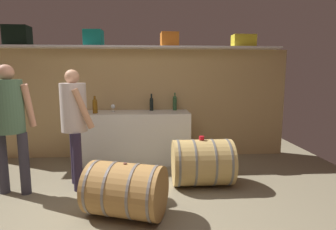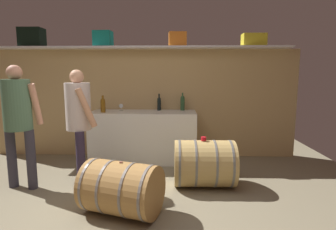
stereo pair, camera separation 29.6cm
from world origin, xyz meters
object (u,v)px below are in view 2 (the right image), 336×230
at_px(toolcase_orange, 177,40).
at_px(wine_bottle_green, 183,103).
at_px(toolcase_black, 32,38).
at_px(wine_barrel_far, 122,188).
at_px(wine_glass, 121,106).
at_px(visitor_tasting, 79,115).
at_px(toolcase_teal, 103,39).
at_px(wine_barrel_near, 204,163).
at_px(work_cabinet, 144,136).
at_px(toolcase_yellow, 254,40).
at_px(wine_bottle_dark, 159,103).
at_px(winemaker_pouring, 18,114).
at_px(tasting_cup, 204,139).
at_px(wine_bottle_amber, 103,105).

xyz_separation_m(toolcase_orange, wine_bottle_green, (0.10, -0.02, -1.07)).
distance_m(toolcase_black, wine_barrel_far, 3.34).
relative_size(wine_glass, visitor_tasting, 0.08).
bearing_deg(toolcase_teal, wine_barrel_near, -33.68).
bearing_deg(visitor_tasting, wine_barrel_near, 67.17).
bearing_deg(work_cabinet, wine_glass, 167.28).
height_order(toolcase_yellow, wine_bottle_dark, toolcase_yellow).
relative_size(wine_barrel_near, winemaker_pouring, 0.50).
bearing_deg(tasting_cup, wine_glass, 139.02).
xyz_separation_m(wine_glass, wine_barrel_far, (0.38, -1.92, -0.65)).
relative_size(wine_bottle_green, wine_glass, 2.47).
bearing_deg(toolcase_orange, wine_bottle_green, -15.02).
bearing_deg(wine_barrel_near, wine_barrel_far, -141.59).
bearing_deg(wine_bottle_amber, visitor_tasting, -94.97).
relative_size(wine_bottle_amber, wine_glass, 2.27).
distance_m(toolcase_orange, work_cabinet, 1.75).
bearing_deg(toolcase_teal, wine_glass, -18.15).
bearing_deg(winemaker_pouring, visitor_tasting, 22.06).
distance_m(toolcase_black, toolcase_teal, 1.23).
bearing_deg(wine_bottle_amber, winemaker_pouring, -126.91).
distance_m(wine_glass, wine_barrel_far, 2.06).
bearing_deg(wine_bottle_dark, work_cabinet, -144.82).
xyz_separation_m(wine_bottle_dark, wine_barrel_far, (-0.27, -2.01, -0.70)).
xyz_separation_m(work_cabinet, visitor_tasting, (-0.73, -1.01, 0.52)).
xyz_separation_m(toolcase_yellow, wine_barrel_far, (-1.87, -2.04, -1.77)).
bearing_deg(toolcase_black, wine_barrel_far, -48.25).
distance_m(toolcase_orange, wine_bottle_amber, 1.67).
distance_m(toolcase_teal, tasting_cup, 2.51).
bearing_deg(wine_bottle_amber, wine_barrel_far, -69.58).
relative_size(wine_bottle_green, wine_bottle_amber, 1.09).
height_order(toolcase_black, wine_bottle_amber, toolcase_black).
bearing_deg(tasting_cup, wine_bottle_dark, 118.22).
bearing_deg(toolcase_teal, toolcase_black, -175.93).
height_order(work_cabinet, wine_bottle_green, wine_bottle_green).
relative_size(wine_barrel_far, tasting_cup, 13.44).
xyz_separation_m(wine_glass, tasting_cup, (1.31, -1.14, -0.29)).
xyz_separation_m(wine_bottle_dark, visitor_tasting, (-0.99, -1.20, -0.03)).
relative_size(toolcase_yellow, wine_bottle_green, 1.25).
height_order(work_cabinet, visitor_tasting, visitor_tasting).
distance_m(toolcase_teal, toolcase_orange, 1.27).
relative_size(toolcase_black, toolcase_teal, 1.29).
xyz_separation_m(toolcase_teal, wine_barrel_near, (1.64, -1.27, -1.77)).
relative_size(toolcase_yellow, winemaker_pouring, 0.24).
distance_m(wine_bottle_dark, wine_bottle_amber, 0.96).
relative_size(toolcase_orange, wine_bottle_amber, 1.02).
xyz_separation_m(toolcase_teal, wine_bottle_amber, (0.05, -0.33, -1.10)).
height_order(toolcase_yellow, wine_glass, toolcase_yellow).
bearing_deg(toolcase_teal, wine_bottle_amber, -77.63).
xyz_separation_m(wine_bottle_amber, winemaker_pouring, (-0.80, -1.07, -0.00)).
distance_m(toolcase_orange, wine_bottle_dark, 1.13).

